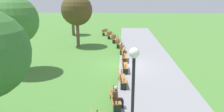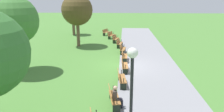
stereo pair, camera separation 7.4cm
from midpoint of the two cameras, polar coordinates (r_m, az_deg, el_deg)
The scene contains 16 objects.
ground_plane at distance 17.18m, azimuth 3.73°, elevation -2.62°, with size 120.00×120.00×0.00m, color #477A33.
path_paving at distance 17.31m, azimuth 10.11°, elevation -2.70°, with size 43.65×4.81×0.01m, color gray.
bench_0 at distance 31.00m, azimuth -1.60°, elevation 6.61°, with size 1.69×1.04×0.89m.
bench_1 at distance 28.49m, azimuth -0.22°, elevation 5.79°, with size 1.69×0.95×0.89m.
bench_2 at distance 25.96m, azimuth 1.03°, elevation 4.80°, with size 1.69×0.85×0.89m.
bench_3 at distance 23.41m, azimuth 2.11°, elevation 3.58°, with size 1.68×0.75×0.89m.
bench_4 at distance 20.86m, azimuth 2.95°, elevation 2.04°, with size 1.67×0.64×0.89m.
bench_5 at distance 18.31m, azimuth 3.45°, elevation 0.07°, with size 1.64×0.53×0.89m.
bench_6 at distance 15.78m, azimuth 3.46°, elevation -2.52°, with size 1.64×0.53×0.89m.
bench_7 at distance 13.31m, azimuth 2.67°, elevation -6.08°, with size 1.67×0.64×0.89m.
bench_8 at distance 10.93m, azimuth 0.54°, elevation -11.16°, with size 1.68×0.75×0.89m.
person_seated at distance 10.63m, azimuth 1.50°, elevation -10.97°, with size 0.39×0.56×1.20m.
tree_0 at distance 23.76m, azimuth -9.48°, elevation 12.34°, with size 3.44×3.44×5.82m.
tree_1 at distance 16.41m, azimuth -25.28°, elevation 8.86°, with size 3.47×3.47×5.61m.
tree_3 at distance 31.51m, azimuth -10.64°, elevation 11.74°, with size 2.59×2.59×4.68m.
lamp_post at distance 6.46m, azimuth 5.74°, elevation -8.29°, with size 0.32×0.32×4.02m.
Camera 2 is at (16.30, -0.14, 5.43)m, focal length 33.24 mm.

